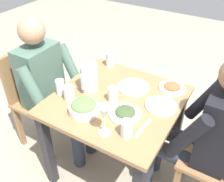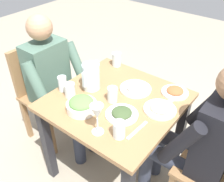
{
  "view_description": "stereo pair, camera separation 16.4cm",
  "coord_description": "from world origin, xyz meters",
  "px_view_note": "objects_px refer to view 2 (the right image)",
  "views": [
    {
      "loc": [
        1.16,
        0.67,
        1.76
      ],
      "look_at": [
        0.0,
        -0.03,
        0.78
      ],
      "focal_mm": 40.32,
      "sensor_mm": 36.0,
      "label": 1
    },
    {
      "loc": [
        1.07,
        0.8,
        1.76
      ],
      "look_at": [
        0.0,
        -0.03,
        0.78
      ],
      "focal_mm": 40.32,
      "sensor_mm": 36.0,
      "label": 2
    }
  ],
  "objects_px": {
    "plate_yoghurt": "(136,87)",
    "plate_beans": "(160,109)",
    "salad_bowl": "(82,105)",
    "plate_dolmas": "(122,113)",
    "diner_near": "(56,82)",
    "water_glass_far_right": "(70,90)",
    "water_glass_near_right": "(112,94)",
    "plate_rice_curry": "(175,91)",
    "chair_near": "(42,88)",
    "water_pitcher": "(91,76)",
    "wine_glass": "(97,113)",
    "water_glass_near_left": "(63,84)",
    "dining_table": "(116,114)",
    "diner_far": "(200,138)",
    "water_glass_by_pitcher": "(119,130)",
    "water_glass_center": "(117,59)"
  },
  "relations": [
    {
      "from": "plate_dolmas",
      "to": "wine_glass",
      "type": "xyz_separation_m",
      "value": [
        0.2,
        -0.02,
        0.13
      ]
    },
    {
      "from": "diner_far",
      "to": "water_glass_far_right",
      "type": "bearing_deg",
      "value": -73.35
    },
    {
      "from": "diner_near",
      "to": "water_pitcher",
      "type": "bearing_deg",
      "value": 96.84
    },
    {
      "from": "plate_beans",
      "to": "water_glass_near_right",
      "type": "height_order",
      "value": "water_glass_near_right"
    },
    {
      "from": "water_pitcher",
      "to": "plate_yoghurt",
      "type": "bearing_deg",
      "value": 123.32
    },
    {
      "from": "water_glass_near_left",
      "to": "water_glass_far_right",
      "type": "distance_m",
      "value": 0.09
    },
    {
      "from": "dining_table",
      "to": "salad_bowl",
      "type": "xyz_separation_m",
      "value": [
        0.22,
        -0.1,
        0.18
      ]
    },
    {
      "from": "water_glass_near_right",
      "to": "plate_yoghurt",
      "type": "bearing_deg",
      "value": 165.88
    },
    {
      "from": "diner_far",
      "to": "plate_beans",
      "type": "xyz_separation_m",
      "value": [
        0.01,
        -0.28,
        0.09
      ]
    },
    {
      "from": "diner_near",
      "to": "plate_yoghurt",
      "type": "distance_m",
      "value": 0.65
    },
    {
      "from": "diner_far",
      "to": "wine_glass",
      "type": "xyz_separation_m",
      "value": [
        0.4,
        -0.46,
        0.22
      ]
    },
    {
      "from": "plate_rice_curry",
      "to": "chair_near",
      "type": "bearing_deg",
      "value": -71.93
    },
    {
      "from": "dining_table",
      "to": "water_glass_far_right",
      "type": "xyz_separation_m",
      "value": [
        0.16,
        -0.27,
        0.18
      ]
    },
    {
      "from": "dining_table",
      "to": "plate_rice_curry",
      "type": "height_order",
      "value": "plate_rice_curry"
    },
    {
      "from": "water_pitcher",
      "to": "plate_rice_curry",
      "type": "bearing_deg",
      "value": 121.15
    },
    {
      "from": "dining_table",
      "to": "water_glass_far_right",
      "type": "distance_m",
      "value": 0.36
    },
    {
      "from": "plate_beans",
      "to": "plate_dolmas",
      "type": "bearing_deg",
      "value": -40.75
    },
    {
      "from": "plate_beans",
      "to": "chair_near",
      "type": "bearing_deg",
      "value": -83.65
    },
    {
      "from": "water_glass_near_right",
      "to": "water_glass_far_right",
      "type": "height_order",
      "value": "water_glass_near_right"
    },
    {
      "from": "diner_far",
      "to": "water_glass_by_pitcher",
      "type": "bearing_deg",
      "value": -45.2
    },
    {
      "from": "chair_near",
      "to": "salad_bowl",
      "type": "xyz_separation_m",
      "value": [
        0.18,
        0.67,
        0.27
      ]
    },
    {
      "from": "water_glass_near_right",
      "to": "water_glass_by_pitcher",
      "type": "bearing_deg",
      "value": 44.44
    },
    {
      "from": "diner_near",
      "to": "diner_far",
      "type": "height_order",
      "value": "same"
    },
    {
      "from": "dining_table",
      "to": "plate_yoghurt",
      "type": "distance_m",
      "value": 0.23
    },
    {
      "from": "plate_yoghurt",
      "to": "water_glass_near_left",
      "type": "relative_size",
      "value": 2.03
    },
    {
      "from": "chair_near",
      "to": "wine_glass",
      "type": "height_order",
      "value": "wine_glass"
    },
    {
      "from": "plate_yoghurt",
      "to": "plate_beans",
      "type": "height_order",
      "value": "plate_yoghurt"
    },
    {
      "from": "water_glass_center",
      "to": "water_glass_by_pitcher",
      "type": "bearing_deg",
      "value": 38.11
    },
    {
      "from": "plate_dolmas",
      "to": "water_glass_near_right",
      "type": "height_order",
      "value": "water_glass_near_right"
    },
    {
      "from": "plate_yoghurt",
      "to": "water_glass_near_right",
      "type": "bearing_deg",
      "value": -14.12
    },
    {
      "from": "diner_near",
      "to": "water_glass_far_right",
      "type": "relative_size",
      "value": 11.8
    },
    {
      "from": "dining_table",
      "to": "water_glass_near_left",
      "type": "relative_size",
      "value": 7.57
    },
    {
      "from": "chair_near",
      "to": "plate_beans",
      "type": "xyz_separation_m",
      "value": [
        -0.12,
        1.06,
        0.24
      ]
    },
    {
      "from": "plate_rice_curry",
      "to": "water_glass_far_right",
      "type": "xyz_separation_m",
      "value": [
        0.47,
        -0.55,
        0.03
      ]
    },
    {
      "from": "water_pitcher",
      "to": "plate_yoghurt",
      "type": "relative_size",
      "value": 0.85
    },
    {
      "from": "chair_near",
      "to": "water_glass_far_right",
      "type": "distance_m",
      "value": 0.59
    },
    {
      "from": "plate_yoghurt",
      "to": "water_glass_far_right",
      "type": "distance_m",
      "value": 0.46
    },
    {
      "from": "chair_near",
      "to": "diner_near",
      "type": "relative_size",
      "value": 0.75
    },
    {
      "from": "plate_dolmas",
      "to": "dining_table",
      "type": "bearing_deg",
      "value": -130.48
    },
    {
      "from": "chair_near",
      "to": "plate_rice_curry",
      "type": "height_order",
      "value": "chair_near"
    },
    {
      "from": "water_glass_far_right",
      "to": "water_glass_near_left",
      "type": "bearing_deg",
      "value": -101.49
    },
    {
      "from": "diner_near",
      "to": "water_glass_far_right",
      "type": "height_order",
      "value": "diner_near"
    },
    {
      "from": "water_glass_far_right",
      "to": "water_glass_by_pitcher",
      "type": "height_order",
      "value": "water_glass_by_pitcher"
    },
    {
      "from": "water_glass_near_left",
      "to": "salad_bowl",
      "type": "bearing_deg",
      "value": 73.05
    },
    {
      "from": "salad_bowl",
      "to": "water_glass_near_right",
      "type": "distance_m",
      "value": 0.22
    },
    {
      "from": "chair_near",
      "to": "plate_dolmas",
      "type": "xyz_separation_m",
      "value": [
        0.07,
        0.9,
        0.24
      ]
    },
    {
      "from": "diner_near",
      "to": "water_glass_near_right",
      "type": "relative_size",
      "value": 11.28
    },
    {
      "from": "water_glass_by_pitcher",
      "to": "diner_far",
      "type": "bearing_deg",
      "value": 134.8
    },
    {
      "from": "water_glass_far_right",
      "to": "dining_table",
      "type": "bearing_deg",
      "value": 121.34
    },
    {
      "from": "salad_bowl",
      "to": "plate_dolmas",
      "type": "relative_size",
      "value": 0.94
    }
  ]
}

